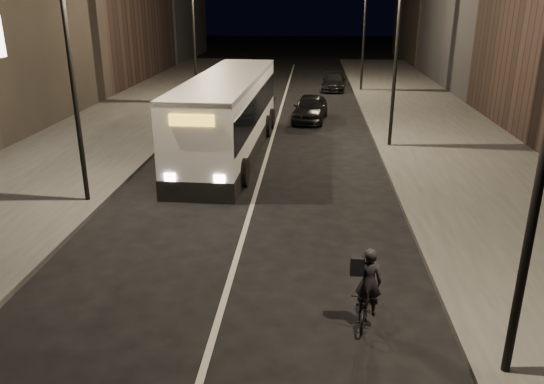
% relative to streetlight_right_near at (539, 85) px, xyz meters
% --- Properties ---
extents(ground, '(180.00, 180.00, 0.00)m').
position_rel_streetlight_right_near_xyz_m(ground, '(-5.33, 4.00, -5.36)').
color(ground, black).
rests_on(ground, ground).
extents(sidewalk_right, '(7.00, 70.00, 0.16)m').
position_rel_streetlight_right_near_xyz_m(sidewalk_right, '(3.17, 18.00, -5.28)').
color(sidewalk_right, '#3B3A38').
rests_on(sidewalk_right, ground).
extents(sidewalk_left, '(7.00, 70.00, 0.16)m').
position_rel_streetlight_right_near_xyz_m(sidewalk_left, '(-13.83, 18.00, -5.28)').
color(sidewalk_left, '#3B3A38').
rests_on(sidewalk_left, ground).
extents(streetlight_right_near, '(1.20, 0.44, 8.12)m').
position_rel_streetlight_right_near_xyz_m(streetlight_right_near, '(0.00, 0.00, 0.00)').
color(streetlight_right_near, black).
rests_on(streetlight_right_near, sidewalk_right).
extents(streetlight_right_mid, '(1.20, 0.44, 8.12)m').
position_rel_streetlight_right_near_xyz_m(streetlight_right_mid, '(0.00, 16.00, 0.00)').
color(streetlight_right_mid, black).
rests_on(streetlight_right_mid, sidewalk_right).
extents(streetlight_right_far, '(1.20, 0.44, 8.12)m').
position_rel_streetlight_right_near_xyz_m(streetlight_right_far, '(0.00, 32.00, 0.00)').
color(streetlight_right_far, black).
rests_on(streetlight_right_far, sidewalk_right).
extents(streetlight_left_near, '(1.20, 0.44, 8.12)m').
position_rel_streetlight_right_near_xyz_m(streetlight_left_near, '(-10.66, 8.00, 0.00)').
color(streetlight_left_near, black).
rests_on(streetlight_left_near, sidewalk_left).
extents(streetlight_left_far, '(1.20, 0.44, 8.12)m').
position_rel_streetlight_right_near_xyz_m(streetlight_left_far, '(-10.66, 26.00, 0.00)').
color(streetlight_left_far, black).
rests_on(streetlight_left_far, sidewalk_left).
extents(city_bus, '(3.35, 12.92, 3.45)m').
position_rel_streetlight_right_near_xyz_m(city_bus, '(-7.07, 14.73, -3.48)').
color(city_bus, white).
rests_on(city_bus, ground).
extents(cyclist_on_bicycle, '(0.82, 1.66, 1.83)m').
position_rel_streetlight_right_near_xyz_m(cyclist_on_bicycle, '(-2.15, 1.62, -4.75)').
color(cyclist_on_bicycle, black).
rests_on(cyclist_on_bicycle, ground).
extents(car_near, '(2.25, 4.50, 1.47)m').
position_rel_streetlight_right_near_xyz_m(car_near, '(-3.47, 21.62, -4.62)').
color(car_near, black).
rests_on(car_near, ground).
extents(car_mid, '(1.64, 4.35, 1.42)m').
position_rel_streetlight_right_near_xyz_m(car_mid, '(-7.36, 28.11, -4.65)').
color(car_mid, '#393A3C').
rests_on(car_mid, ground).
extents(car_far, '(2.06, 4.39, 1.24)m').
position_rel_streetlight_right_near_xyz_m(car_far, '(-1.73, 32.69, -4.74)').
color(car_far, black).
rests_on(car_far, ground).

